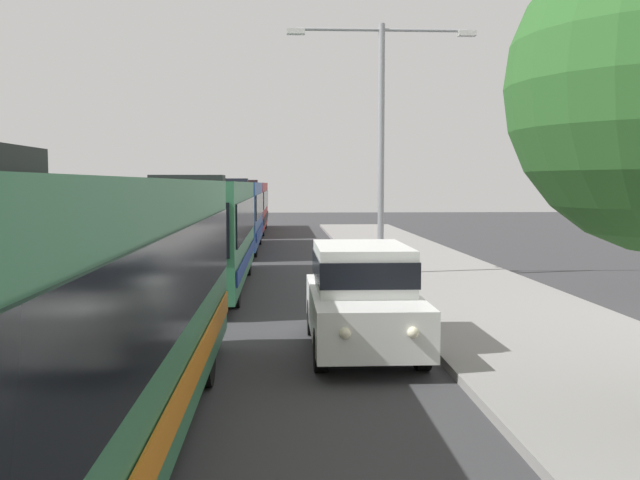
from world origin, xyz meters
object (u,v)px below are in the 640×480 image
Objects in this scene: bus_fourth_in_line at (245,205)px; white_suv at (362,293)px; bus_second_in_line at (203,230)px; streetlamp_mid at (381,121)px; bus_middle at (232,213)px; bus_lead at (60,313)px.

bus_fourth_in_line reaches higher than white_suv.
streetlamp_mid is at bearing 21.46° from bus_second_in_line.
bus_second_in_line is 1.37× the size of streetlamp_mid.
streetlamp_mid is at bearing -61.72° from bus_middle.
bus_middle is at bearing -90.00° from bus_fourth_in_line.
bus_lead is 0.95× the size of bus_fourth_in_line.
bus_lead is 1.12× the size of bus_middle.
bus_second_in_line is 24.69m from bus_fourth_in_line.
bus_middle is 2.20× the size of white_suv.
bus_lead is at bearing -90.00° from bus_middle.
bus_fourth_in_line is at bearing 103.45° from streetlamp_mid.
bus_middle is 12.53m from bus_fourth_in_line.
streetlamp_mid is at bearing 80.46° from white_suv.
white_suv is at bearing -65.17° from bus_second_in_line.
bus_second_in_line is 6.67m from streetlamp_mid.
bus_fourth_in_line is at bearing 90.00° from bus_middle.
streetlamp_mid is (1.70, 10.11, 3.95)m from white_suv.
white_suv is (3.70, -32.68, -0.66)m from bus_fourth_in_line.
bus_second_in_line is 0.87× the size of bus_fourth_in_line.
white_suv is at bearing -99.54° from streetlamp_mid.
streetlamp_mid reaches higher than bus_second_in_line.
bus_fourth_in_line is (0.00, 12.53, 0.00)m from bus_middle.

